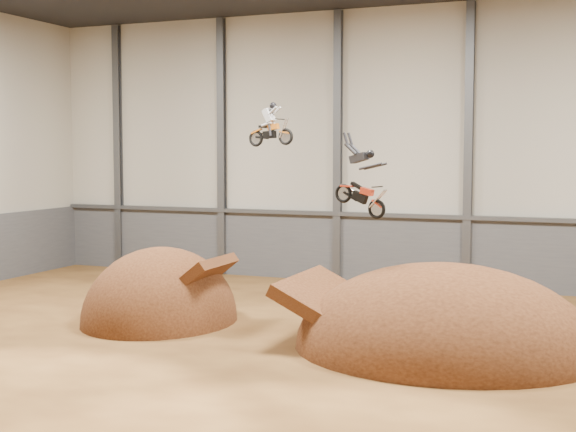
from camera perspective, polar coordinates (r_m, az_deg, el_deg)
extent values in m
plane|color=#4D2E14|center=(27.29, 0.36, -9.76)|extent=(40.00, 40.00, 0.00)
cube|color=#B4AFA0|center=(40.77, 8.12, 4.89)|extent=(40.00, 0.10, 14.00)
cube|color=#4B4D52|center=(40.98, 8.00, -2.46)|extent=(39.80, 0.18, 3.50)
cube|color=#47494F|center=(40.65, 7.98, 0.03)|extent=(39.80, 0.35, 0.20)
cube|color=#47494F|center=(47.39, -11.99, 4.80)|extent=(0.40, 0.36, 13.90)
cube|color=#47494F|center=(44.04, -4.74, 4.90)|extent=(0.40, 0.36, 13.90)
cube|color=#47494F|center=(41.49, 3.56, 4.93)|extent=(0.40, 0.36, 13.90)
cube|color=#47494F|center=(39.91, 12.72, 4.83)|extent=(0.40, 0.36, 13.90)
ellipsoid|color=#391C0E|center=(32.66, -9.06, -7.41)|extent=(5.96, 6.88, 5.96)
ellipsoid|color=#391C0E|center=(28.27, 10.99, -9.34)|extent=(10.32, 9.13, 5.95)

